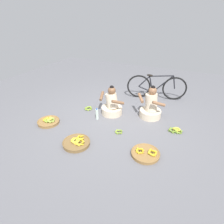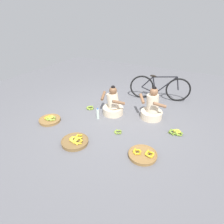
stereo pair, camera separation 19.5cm
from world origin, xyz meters
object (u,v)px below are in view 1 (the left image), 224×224
at_px(banana_basket_back_center, 77,142).
at_px(loose_bananas_near_bicycle, 88,108).
at_px(bicycle_leaning, 156,87).
at_px(loose_bananas_mid_left, 176,130).
at_px(loose_bananas_mid_right, 119,132).
at_px(water_bottle, 97,114).
at_px(vendor_woman_behind, 151,107).
at_px(banana_basket_near_vendor, 145,153).
at_px(vendor_woman_front, 112,105).
at_px(banana_basket_front_left, 49,121).

height_order(banana_basket_back_center, loose_bananas_near_bicycle, banana_basket_back_center).
height_order(bicycle_leaning, banana_basket_back_center, bicycle_leaning).
bearing_deg(loose_bananas_mid_left, bicycle_leaning, 118.81).
bearing_deg(bicycle_leaning, loose_bananas_mid_right, -97.54).
height_order(loose_bananas_mid_left, water_bottle, water_bottle).
relative_size(vendor_woman_behind, bicycle_leaning, 0.49).
bearing_deg(vendor_woman_behind, banana_basket_back_center, -121.23).
bearing_deg(vendor_woman_behind, banana_basket_near_vendor, -78.04).
bearing_deg(banana_basket_near_vendor, water_bottle, 152.28).
xyz_separation_m(banana_basket_near_vendor, loose_bananas_near_bicycle, (-1.88, 1.08, -0.01)).
bearing_deg(loose_bananas_mid_right, banana_basket_near_vendor, -31.76).
bearing_deg(water_bottle, banana_basket_back_center, -83.93).
distance_m(banana_basket_near_vendor, loose_bananas_mid_right, 0.85).
height_order(banana_basket_near_vendor, banana_basket_back_center, banana_basket_back_center).
height_order(vendor_woman_front, banana_basket_back_center, vendor_woman_front).
distance_m(bicycle_leaning, banana_basket_near_vendor, 2.59).
distance_m(vendor_woman_front, banana_basket_back_center, 1.44).
height_order(vendor_woman_front, loose_bananas_mid_left, vendor_woman_front).
relative_size(vendor_woman_behind, loose_bananas_mid_left, 2.54).
distance_m(banana_basket_back_center, banana_basket_front_left, 1.11).
relative_size(vendor_woman_front, vendor_woman_behind, 0.93).
xyz_separation_m(banana_basket_near_vendor, loose_bananas_mid_right, (-0.72, 0.45, -0.02)).
relative_size(loose_bananas_near_bicycle, water_bottle, 0.79).
relative_size(bicycle_leaning, water_bottle, 5.82).
height_order(banana_basket_front_left, loose_bananas_near_bicycle, banana_basket_front_left).
bearing_deg(loose_bananas_mid_right, water_bottle, 156.76).
relative_size(vendor_woman_front, loose_bananas_mid_left, 2.35).
bearing_deg(loose_bananas_mid_left, water_bottle, -171.37).
xyz_separation_m(vendor_woman_behind, loose_bananas_mid_right, (-0.42, -0.95, -0.24)).
bearing_deg(bicycle_leaning, loose_bananas_near_bicycle, -134.51).
bearing_deg(vendor_woman_behind, loose_bananas_near_bicycle, -168.50).
distance_m(vendor_woman_behind, water_bottle, 1.31).
relative_size(loose_bananas_near_bicycle, loose_bananas_mid_left, 0.70).
xyz_separation_m(vendor_woman_front, loose_bananas_mid_right, (0.50, -0.70, -0.21)).
bearing_deg(loose_bananas_mid_right, bicycle_leaning, 82.46).
bearing_deg(banana_basket_back_center, loose_bananas_mid_right, 50.73).
bearing_deg(banana_basket_near_vendor, bicycle_leaning, 99.93).
relative_size(vendor_woman_front, banana_basket_front_left, 1.51).
xyz_separation_m(bicycle_leaning, loose_bananas_mid_left, (0.83, -1.51, -0.33)).
relative_size(vendor_woman_front, bicycle_leaning, 0.46).
distance_m(vendor_woman_front, vendor_woman_behind, 0.96).
bearing_deg(water_bottle, bicycle_leaning, 61.32).
bearing_deg(banana_basket_back_center, vendor_woman_behind, 58.77).
height_order(vendor_woman_behind, banana_basket_front_left, vendor_woman_behind).
xyz_separation_m(banana_basket_front_left, loose_bananas_mid_right, (1.64, 0.35, -0.02)).
distance_m(banana_basket_back_center, loose_bananas_mid_left, 2.14).
bearing_deg(banana_basket_near_vendor, vendor_woman_behind, 101.96).
distance_m(bicycle_leaning, water_bottle, 2.05).
bearing_deg(vendor_woman_front, banana_basket_back_center, -93.82).
xyz_separation_m(banana_basket_front_left, loose_bananas_near_bicycle, (0.48, 0.98, -0.02)).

